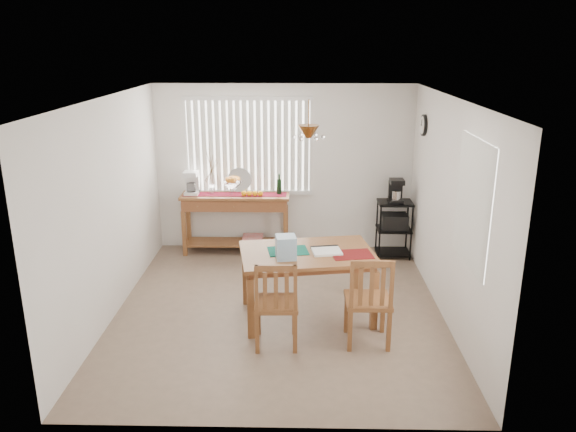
{
  "coord_description": "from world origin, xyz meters",
  "views": [
    {
      "loc": [
        0.25,
        -6.34,
        3.2
      ],
      "look_at": [
        0.1,
        0.55,
        1.05
      ],
      "focal_mm": 35.0,
      "sensor_mm": 36.0,
      "label": 1
    }
  ],
  "objects_px": {
    "wire_cart": "(394,224)",
    "cart_items": "(396,191)",
    "chair_right": "(368,301)",
    "dining_table": "(307,259)",
    "sideboard": "(236,209)",
    "chair_left": "(276,304)"
  },
  "relations": [
    {
      "from": "cart_items",
      "to": "dining_table",
      "type": "distance_m",
      "value": 2.47
    },
    {
      "from": "wire_cart",
      "to": "chair_left",
      "type": "xyz_separation_m",
      "value": [
        -1.7,
        -2.74,
        -0.03
      ]
    },
    {
      "from": "chair_right",
      "to": "cart_items",
      "type": "bearing_deg",
      "value": 75.42
    },
    {
      "from": "chair_left",
      "to": "sideboard",
      "type": "bearing_deg",
      "value": 104.5
    },
    {
      "from": "sideboard",
      "to": "cart_items",
      "type": "bearing_deg",
      "value": -2.74
    },
    {
      "from": "cart_items",
      "to": "dining_table",
      "type": "bearing_deg",
      "value": -123.66
    },
    {
      "from": "chair_left",
      "to": "chair_right",
      "type": "distance_m",
      "value": 1.0
    },
    {
      "from": "sideboard",
      "to": "wire_cart",
      "type": "relative_size",
      "value": 1.91
    },
    {
      "from": "sideboard",
      "to": "cart_items",
      "type": "xyz_separation_m",
      "value": [
        2.44,
        -0.12,
        0.34
      ]
    },
    {
      "from": "cart_items",
      "to": "chair_right",
      "type": "xyz_separation_m",
      "value": [
        -0.7,
        -2.68,
        -0.52
      ]
    },
    {
      "from": "cart_items",
      "to": "chair_left",
      "type": "relative_size",
      "value": 0.35
    },
    {
      "from": "wire_cart",
      "to": "dining_table",
      "type": "bearing_deg",
      "value": -123.78
    },
    {
      "from": "cart_items",
      "to": "chair_right",
      "type": "height_order",
      "value": "cart_items"
    },
    {
      "from": "wire_cart",
      "to": "cart_items",
      "type": "bearing_deg",
      "value": 90.0
    },
    {
      "from": "sideboard",
      "to": "dining_table",
      "type": "relative_size",
      "value": 0.99
    },
    {
      "from": "chair_right",
      "to": "chair_left",
      "type": "bearing_deg",
      "value": -176.3
    },
    {
      "from": "wire_cart",
      "to": "dining_table",
      "type": "relative_size",
      "value": 0.52
    },
    {
      "from": "cart_items",
      "to": "dining_table",
      "type": "xyz_separation_m",
      "value": [
        -1.36,
        -2.04,
        -0.3
      ]
    },
    {
      "from": "sideboard",
      "to": "wire_cart",
      "type": "bearing_deg",
      "value": -2.96
    },
    {
      "from": "chair_left",
      "to": "dining_table",
      "type": "bearing_deg",
      "value": 64.45
    },
    {
      "from": "cart_items",
      "to": "chair_left",
      "type": "distance_m",
      "value": 3.28
    },
    {
      "from": "chair_left",
      "to": "chair_right",
      "type": "relative_size",
      "value": 0.97
    }
  ]
}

